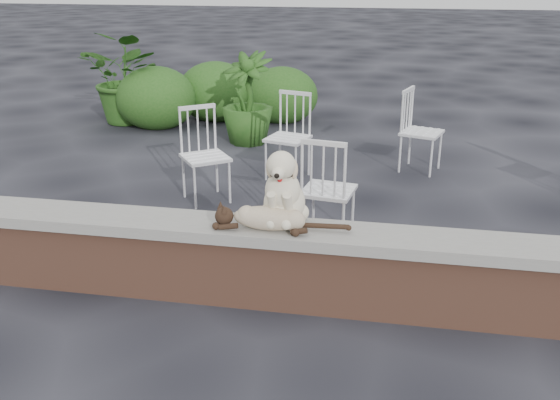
% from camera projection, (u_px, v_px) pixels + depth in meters
% --- Properties ---
extents(ground, '(60.00, 60.00, 0.00)m').
position_uv_depth(ground, '(303.00, 304.00, 4.41)').
color(ground, black).
rests_on(ground, ground).
extents(brick_wall, '(6.00, 0.30, 0.50)m').
position_uv_depth(brick_wall, '(304.00, 272.00, 4.32)').
color(brick_wall, brown).
rests_on(brick_wall, ground).
extents(capstone, '(6.20, 0.40, 0.08)m').
position_uv_depth(capstone, '(304.00, 234.00, 4.22)').
color(capstone, slate).
rests_on(capstone, brick_wall).
extents(dog, '(0.37, 0.48, 0.55)m').
position_uv_depth(dog, '(285.00, 184.00, 4.22)').
color(dog, beige).
rests_on(dog, capstone).
extents(cat, '(1.09, 0.28, 0.19)m').
position_uv_depth(cat, '(269.00, 217.00, 4.17)').
color(cat, tan).
rests_on(cat, capstone).
extents(chair_e, '(0.71, 0.71, 0.94)m').
position_uv_depth(chair_e, '(422.00, 131.00, 7.05)').
color(chair_e, white).
rests_on(chair_e, ground).
extents(chair_c, '(0.64, 0.64, 0.94)m').
position_uv_depth(chair_c, '(328.00, 188.00, 5.27)').
color(chair_c, white).
rests_on(chair_c, ground).
extents(chair_a, '(0.78, 0.78, 0.94)m').
position_uv_depth(chair_a, '(205.00, 156.00, 6.16)').
color(chair_a, white).
rests_on(chair_a, ground).
extents(chair_b, '(0.69, 0.69, 0.94)m').
position_uv_depth(chair_b, '(288.00, 137.00, 6.82)').
color(chair_b, white).
rests_on(chair_b, ground).
extents(potted_plant_a, '(1.42, 1.29, 1.36)m').
position_uv_depth(potted_plant_a, '(127.00, 77.00, 9.12)').
color(potted_plant_a, '#1F4B15').
rests_on(potted_plant_a, ground).
extents(potted_plant_b, '(0.87, 0.87, 1.20)m').
position_uv_depth(potted_plant_b, '(247.00, 98.00, 8.10)').
color(potted_plant_b, '#1F4B15').
rests_on(potted_plant_b, ground).
extents(shrubbery, '(2.86, 1.71, 0.92)m').
position_uv_depth(shrubbery, '(214.00, 95.00, 9.25)').
color(shrubbery, '#1F4B15').
rests_on(shrubbery, ground).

